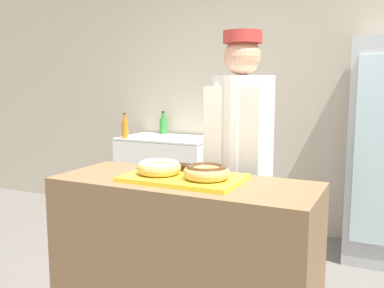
{
  "coord_description": "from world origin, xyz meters",
  "views": [
    {
      "loc": [
        0.99,
        -1.97,
        1.45
      ],
      "look_at": [
        0.0,
        0.1,
        1.12
      ],
      "focal_mm": 40.0,
      "sensor_mm": 36.0,
      "label": 1
    }
  ],
  "objects_px": {
    "brownie_back_right": "(207,169)",
    "donut_light_glaze": "(159,167)",
    "bottle_green": "(163,125)",
    "serving_tray": "(184,178)",
    "chest_freezer": "(168,181)",
    "brownie_back_left": "(183,167)",
    "donut_chocolate_glaze": "(206,172)",
    "bottle_orange": "(125,128)",
    "baker_person": "(240,165)"
  },
  "relations": [
    {
      "from": "brownie_back_right",
      "to": "donut_light_glaze",
      "type": "bearing_deg",
      "value": -143.96
    },
    {
      "from": "bottle_green",
      "to": "donut_light_glaze",
      "type": "bearing_deg",
      "value": -61.06
    },
    {
      "from": "serving_tray",
      "to": "chest_freezer",
      "type": "height_order",
      "value": "serving_tray"
    },
    {
      "from": "brownie_back_left",
      "to": "chest_freezer",
      "type": "xyz_separation_m",
      "value": [
        -1.01,
        1.64,
        -0.52
      ]
    },
    {
      "from": "donut_chocolate_glaze",
      "to": "brownie_back_right",
      "type": "xyz_separation_m",
      "value": [
        -0.07,
        0.15,
        -0.02
      ]
    },
    {
      "from": "donut_chocolate_glaze",
      "to": "bottle_orange",
      "type": "xyz_separation_m",
      "value": [
        -1.57,
        1.56,
        -0.0
      ]
    },
    {
      "from": "serving_tray",
      "to": "bottle_green",
      "type": "xyz_separation_m",
      "value": [
        -1.26,
        2.0,
        0.05
      ]
    },
    {
      "from": "brownie_back_right",
      "to": "chest_freezer",
      "type": "xyz_separation_m",
      "value": [
        -1.15,
        1.64,
        -0.52
      ]
    },
    {
      "from": "bottle_green",
      "to": "baker_person",
      "type": "bearing_deg",
      "value": -45.91
    },
    {
      "from": "donut_light_glaze",
      "to": "baker_person",
      "type": "height_order",
      "value": "baker_person"
    },
    {
      "from": "serving_tray",
      "to": "brownie_back_right",
      "type": "bearing_deg",
      "value": 61.71
    },
    {
      "from": "brownie_back_left",
      "to": "bottle_green",
      "type": "relative_size",
      "value": 0.35
    },
    {
      "from": "chest_freezer",
      "to": "bottle_green",
      "type": "bearing_deg",
      "value": 128.22
    },
    {
      "from": "donut_chocolate_glaze",
      "to": "bottle_green",
      "type": "relative_size",
      "value": 0.98
    },
    {
      "from": "baker_person",
      "to": "bottle_orange",
      "type": "relative_size",
      "value": 7.1
    },
    {
      "from": "donut_light_glaze",
      "to": "bottle_green",
      "type": "xyz_separation_m",
      "value": [
        -1.12,
        2.02,
        -0.0
      ]
    },
    {
      "from": "donut_chocolate_glaze",
      "to": "bottle_orange",
      "type": "relative_size",
      "value": 0.96
    },
    {
      "from": "donut_light_glaze",
      "to": "brownie_back_right",
      "type": "relative_size",
      "value": 2.76
    },
    {
      "from": "donut_chocolate_glaze",
      "to": "bottle_green",
      "type": "distance_m",
      "value": 2.46
    },
    {
      "from": "serving_tray",
      "to": "bottle_orange",
      "type": "distance_m",
      "value": 2.11
    },
    {
      "from": "serving_tray",
      "to": "brownie_back_right",
      "type": "xyz_separation_m",
      "value": [
        0.07,
        0.13,
        0.03
      ]
    },
    {
      "from": "bottle_green",
      "to": "brownie_back_right",
      "type": "bearing_deg",
      "value": -54.56
    },
    {
      "from": "donut_light_glaze",
      "to": "bottle_orange",
      "type": "height_order",
      "value": "bottle_orange"
    },
    {
      "from": "donut_chocolate_glaze",
      "to": "brownie_back_left",
      "type": "distance_m",
      "value": 0.26
    },
    {
      "from": "bottle_green",
      "to": "bottle_orange",
      "type": "distance_m",
      "value": 0.49
    },
    {
      "from": "baker_person",
      "to": "bottle_orange",
      "type": "bearing_deg",
      "value": 148.33
    },
    {
      "from": "brownie_back_left",
      "to": "bottle_green",
      "type": "distance_m",
      "value": 2.21
    },
    {
      "from": "chest_freezer",
      "to": "brownie_back_right",
      "type": "bearing_deg",
      "value": -54.96
    },
    {
      "from": "serving_tray",
      "to": "bottle_green",
      "type": "distance_m",
      "value": 2.36
    },
    {
      "from": "bottle_green",
      "to": "donut_chocolate_glaze",
      "type": "bearing_deg",
      "value": -55.37
    },
    {
      "from": "brownie_back_left",
      "to": "baker_person",
      "type": "relative_size",
      "value": 0.05
    },
    {
      "from": "brownie_back_right",
      "to": "bottle_orange",
      "type": "distance_m",
      "value": 2.06
    },
    {
      "from": "brownie_back_left",
      "to": "baker_person",
      "type": "distance_m",
      "value": 0.5
    },
    {
      "from": "baker_person",
      "to": "donut_chocolate_glaze",
      "type": "bearing_deg",
      "value": -86.84
    },
    {
      "from": "brownie_back_right",
      "to": "baker_person",
      "type": "xyz_separation_m",
      "value": [
        0.03,
        0.46,
        -0.05
      ]
    },
    {
      "from": "donut_light_glaze",
      "to": "chest_freezer",
      "type": "xyz_separation_m",
      "value": [
        -0.94,
        1.8,
        -0.55
      ]
    },
    {
      "from": "brownie_back_left",
      "to": "brownie_back_right",
      "type": "height_order",
      "value": "same"
    },
    {
      "from": "brownie_back_right",
      "to": "bottle_orange",
      "type": "xyz_separation_m",
      "value": [
        -1.5,
        1.41,
        0.02
      ]
    },
    {
      "from": "serving_tray",
      "to": "donut_light_glaze",
      "type": "distance_m",
      "value": 0.15
    },
    {
      "from": "brownie_back_right",
      "to": "baker_person",
      "type": "height_order",
      "value": "baker_person"
    },
    {
      "from": "brownie_back_right",
      "to": "baker_person",
      "type": "relative_size",
      "value": 0.05
    },
    {
      "from": "bottle_orange",
      "to": "serving_tray",
      "type": "bearing_deg",
      "value": -47.16
    },
    {
      "from": "donut_chocolate_glaze",
      "to": "chest_freezer",
      "type": "relative_size",
      "value": 0.26
    },
    {
      "from": "chest_freezer",
      "to": "bottle_green",
      "type": "xyz_separation_m",
      "value": [
        -0.18,
        0.23,
        0.54
      ]
    },
    {
      "from": "chest_freezer",
      "to": "bottle_green",
      "type": "distance_m",
      "value": 0.61
    },
    {
      "from": "donut_light_glaze",
      "to": "brownie_back_right",
      "type": "height_order",
      "value": "donut_light_glaze"
    },
    {
      "from": "serving_tray",
      "to": "bottle_green",
      "type": "height_order",
      "value": "bottle_green"
    },
    {
      "from": "brownie_back_right",
      "to": "bottle_orange",
      "type": "bearing_deg",
      "value": 136.85
    },
    {
      "from": "brownie_back_left",
      "to": "brownie_back_right",
      "type": "relative_size",
      "value": 1.0
    },
    {
      "from": "serving_tray",
      "to": "brownie_back_left",
      "type": "relative_size",
      "value": 7.1
    }
  ]
}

